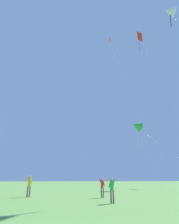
# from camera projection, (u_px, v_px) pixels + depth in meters

# --- Properties ---
(kite_red_high) EXTENTS (4.00, 8.99, 27.99)m
(kite_red_high) POSITION_uv_depth(u_px,v_px,m) (141.00, 42.00, 36.23)
(kite_red_high) COLOR red
(kite_red_high) RESTS_ON ground_plane
(kite_white_distant) EXTENTS (2.72, 12.80, 28.39)m
(kite_white_distant) POSITION_uv_depth(u_px,v_px,m) (170.00, 11.00, 31.37)
(kite_white_distant) COLOR white
(kite_white_distant) RESTS_ON ground_plane
(kite_green_small) EXTENTS (4.96, 12.24, 11.29)m
(kite_green_small) POSITION_uv_depth(u_px,v_px,m) (136.00, 126.00, 33.48)
(kite_green_small) COLOR green
(kite_green_small) RESTS_ON ground_plane
(kite_orange_box) EXTENTS (2.94, 9.34, 30.03)m
(kite_orange_box) POSITION_uv_depth(u_px,v_px,m) (111.00, 43.00, 40.74)
(kite_orange_box) COLOR orange
(kite_orange_box) RESTS_ON ground_plane
(kite_purple_streamer) EXTENTS (1.42, 4.91, 9.71)m
(kite_purple_streamer) POSITION_uv_depth(u_px,v_px,m) (154.00, 141.00, 37.94)
(kite_purple_streamer) COLOR purple
(kite_purple_streamer) RESTS_ON ground_plane
(person_far_back) EXTENTS (0.43, 0.40, 1.58)m
(person_far_back) POSITION_uv_depth(u_px,v_px,m) (112.00, 188.00, 12.69)
(person_far_back) COLOR #665B4C
(person_far_back) RESTS_ON ground_plane
(person_in_blue_jacket) EXTENTS (0.58, 0.25, 1.81)m
(person_in_blue_jacket) POSITION_uv_depth(u_px,v_px,m) (29.00, 184.00, 17.30)
(person_in_blue_jacket) COLOR #665B4C
(person_in_blue_jacket) RESTS_ON ground_plane
(person_near_tree) EXTENTS (0.45, 0.38, 1.59)m
(person_near_tree) POSITION_uv_depth(u_px,v_px,m) (102.00, 186.00, 16.58)
(person_near_tree) COLOR #665B4C
(person_near_tree) RESTS_ON ground_plane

